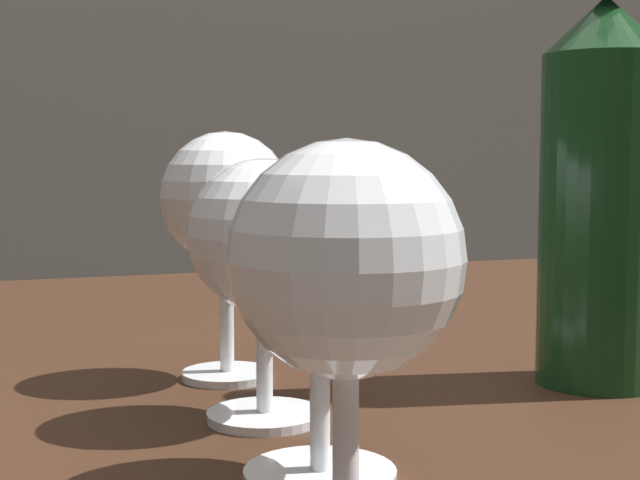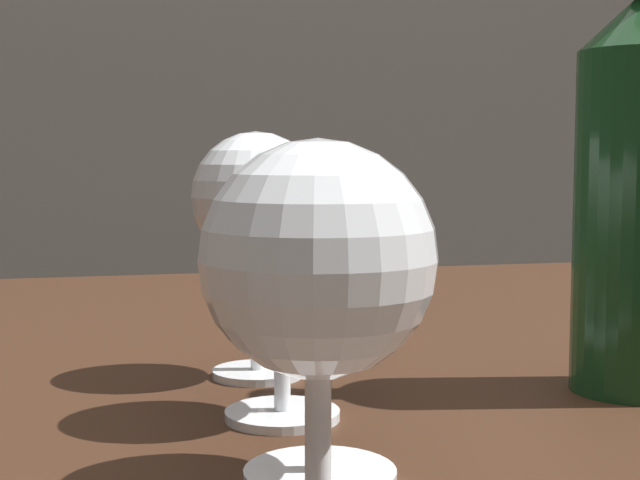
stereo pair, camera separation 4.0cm
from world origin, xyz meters
name	(u,v)px [view 1 (the left image)]	position (x,y,z in m)	size (l,w,h in m)	color
dining_table	(247,472)	(0.00, 0.00, 0.62)	(1.21, 0.94, 0.70)	#382114
wine_glass_rose	(346,271)	(-0.05, -0.35, 0.81)	(0.08, 0.08, 0.15)	white
wine_glass_pinot	(320,273)	(-0.03, -0.26, 0.80)	(0.08, 0.08, 0.14)	white
wine_glass_cabernet	(264,241)	(-0.03, -0.16, 0.80)	(0.08, 0.08, 0.14)	white
wine_glass_merlot	(226,202)	(-0.03, -0.06, 0.82)	(0.08, 0.08, 0.16)	white
wine_bottle	(601,184)	(0.19, -0.15, 0.83)	(0.08, 0.08, 0.31)	#143819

